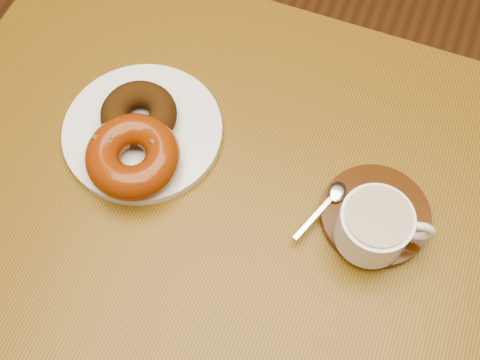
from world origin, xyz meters
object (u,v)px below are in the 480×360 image
(cafe_table, at_px, (228,219))
(donut_plate, at_px, (143,131))
(saucer, at_px, (375,215))
(coffee_cup, at_px, (375,226))

(cafe_table, height_order, donut_plate, donut_plate)
(cafe_table, height_order, saucer, saucer)
(coffee_cup, bearing_deg, cafe_table, 163.51)
(donut_plate, bearing_deg, coffee_cup, -6.69)
(coffee_cup, bearing_deg, saucer, 79.14)
(donut_plate, relative_size, saucer, 1.56)
(saucer, distance_m, coffee_cup, 0.05)
(donut_plate, distance_m, coffee_cup, 0.35)
(cafe_table, xyz_separation_m, coffee_cup, (0.21, -0.01, 0.18))
(cafe_table, relative_size, saucer, 6.11)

